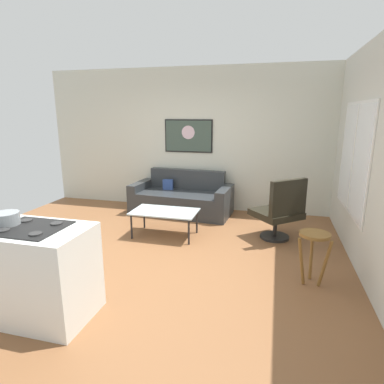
# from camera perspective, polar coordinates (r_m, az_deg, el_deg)

# --- Properties ---
(ground) EXTENTS (6.40, 6.40, 0.04)m
(ground) POSITION_cam_1_polar(r_m,az_deg,el_deg) (4.64, -6.43, -11.04)
(ground) COLOR brown
(back_wall) EXTENTS (6.40, 0.05, 2.80)m
(back_wall) POSITION_cam_1_polar(r_m,az_deg,el_deg) (6.55, 0.93, 9.20)
(back_wall) COLOR beige
(back_wall) RESTS_ON ground
(right_wall) EXTENTS (0.05, 6.40, 2.80)m
(right_wall) POSITION_cam_1_polar(r_m,az_deg,el_deg) (4.38, 28.82, 5.25)
(right_wall) COLOR beige
(right_wall) RESTS_ON ground
(couch) EXTENTS (1.97, 1.00, 0.81)m
(couch) POSITION_cam_1_polar(r_m,az_deg,el_deg) (6.35, -1.79, -1.28)
(couch) COLOR #2D3134
(couch) RESTS_ON ground
(coffee_table) EXTENTS (1.03, 0.60, 0.41)m
(coffee_table) POSITION_cam_1_polar(r_m,az_deg,el_deg) (5.14, -4.84, -3.69)
(coffee_table) COLOR silver
(coffee_table) RESTS_ON ground
(armchair) EXTENTS (0.89, 0.89, 0.98)m
(armchair) POSITION_cam_1_polar(r_m,az_deg,el_deg) (5.11, 15.27, -3.23)
(armchair) COLOR black
(armchair) RESTS_ON ground
(bar_stool) EXTENTS (0.39, 0.38, 0.62)m
(bar_stool) POSITION_cam_1_polar(r_m,az_deg,el_deg) (3.93, 20.74, -8.53)
(bar_stool) COLOR brown
(bar_stool) RESTS_ON ground
(kitchen_counter) EXTENTS (1.63, 0.66, 0.91)m
(kitchen_counter) POSITION_cam_1_polar(r_m,az_deg,el_deg) (3.68, -29.34, -11.73)
(kitchen_counter) COLOR white
(kitchen_counter) RESTS_ON ground
(mixing_bowl) EXTENTS (0.24, 0.24, 0.13)m
(mixing_bowl) POSITION_cam_1_polar(r_m,az_deg,el_deg) (3.50, -29.96, -4.22)
(mixing_bowl) COLOR #8E969B
(mixing_bowl) RESTS_ON kitchen_counter
(wall_painting) EXTENTS (0.98, 0.03, 0.65)m
(wall_painting) POSITION_cam_1_polar(r_m,az_deg,el_deg) (6.55, -0.64, 9.87)
(wall_painting) COLOR black
(window) EXTENTS (0.03, 1.67, 1.52)m
(window) POSITION_cam_1_polar(r_m,az_deg,el_deg) (4.97, 26.67, 5.30)
(window) COLOR silver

